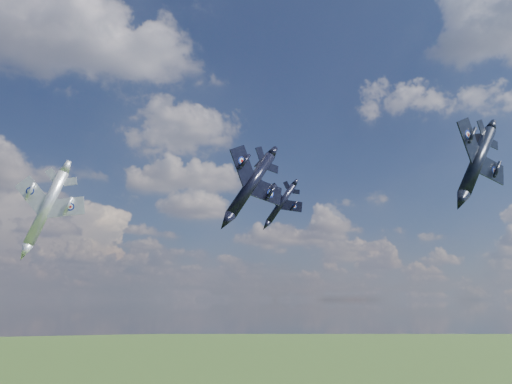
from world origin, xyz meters
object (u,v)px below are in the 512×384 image
object	(u,v)px
jet_lead_navy	(251,184)
jet_right_navy	(477,161)
jet_high_navy	(281,203)
jet_left_silver	(46,208)

from	to	relation	value
jet_lead_navy	jet_right_navy	world-z (taller)	jet_right_navy
jet_lead_navy	jet_high_navy	bearing A→B (deg)	42.49
jet_high_navy	jet_left_silver	size ratio (longest dim) A/B	0.82
jet_lead_navy	jet_right_navy	bearing A→B (deg)	-48.39
jet_high_navy	jet_left_silver	bearing A→B (deg)	-151.09
jet_right_navy	jet_high_navy	bearing A→B (deg)	81.48
jet_lead_navy	jet_left_silver	size ratio (longest dim) A/B	0.92
jet_high_navy	jet_lead_navy	bearing A→B (deg)	-108.12
jet_right_navy	jet_lead_navy	bearing A→B (deg)	136.52
jet_right_navy	jet_high_navy	size ratio (longest dim) A/B	1.18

